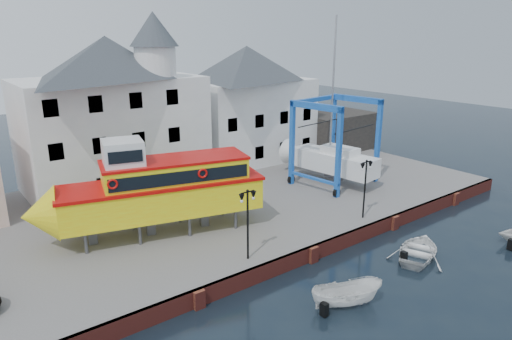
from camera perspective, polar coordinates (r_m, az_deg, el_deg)
ground at (r=28.63m, az=7.05°, el=-11.31°), size 140.00×140.00×0.00m
hardstanding at (r=36.33m, az=-5.10°, el=-4.11°), size 44.00×22.00×1.00m
quay_wall at (r=28.46m, az=6.94°, el=-10.35°), size 44.00×0.47×1.00m
building_white_main at (r=38.99m, az=-17.40°, el=7.06°), size 14.00×8.30×14.00m
building_white_right at (r=46.13m, az=-1.13°, el=8.29°), size 12.00×8.00×11.20m
shed_dark at (r=51.82m, az=9.21°, el=4.98°), size 8.00×7.00×4.00m
lamp_post_left at (r=25.34m, az=-1.05°, el=-4.63°), size 1.12×0.32×4.20m
lamp_post_right at (r=31.94m, az=13.57°, el=-0.53°), size 1.12×0.32×4.20m
tour_boat at (r=29.30m, az=-13.25°, el=-2.48°), size 14.90×6.95×6.31m
travel_lift at (r=39.88m, az=8.83°, el=1.89°), size 7.04×9.35×13.78m
motorboat_a at (r=24.88m, az=11.18°, el=-16.24°), size 4.03×2.92×1.46m
motorboat_b at (r=30.89m, az=19.65°, el=-10.03°), size 5.54×4.82×0.96m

